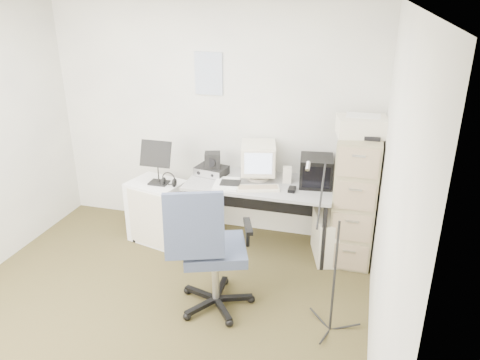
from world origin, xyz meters
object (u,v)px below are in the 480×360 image
(filing_cabinet, at_px, (355,199))
(desk, at_px, (260,214))
(side_cart, at_px, (157,211))
(office_chair, at_px, (215,248))

(filing_cabinet, height_order, desk, filing_cabinet)
(desk, xyz_separation_m, side_cart, (-1.11, -0.15, -0.03))
(filing_cabinet, height_order, side_cart, filing_cabinet)
(filing_cabinet, bearing_deg, office_chair, -133.46)
(filing_cabinet, xyz_separation_m, side_cart, (-2.06, -0.18, -0.31))
(office_chair, xyz_separation_m, side_cart, (-0.98, 0.95, -0.24))
(filing_cabinet, bearing_deg, side_cart, -174.87)
(desk, bearing_deg, side_cart, -172.05)
(side_cart, bearing_deg, desk, 22.02)
(desk, xyz_separation_m, office_chair, (-0.13, -1.11, 0.21))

